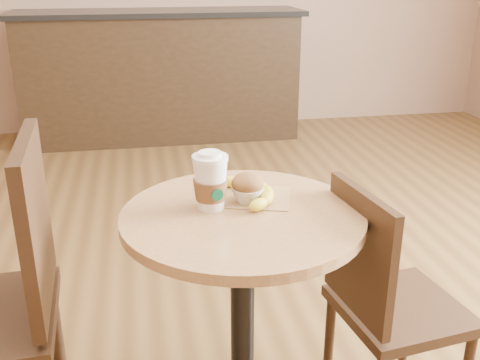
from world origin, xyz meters
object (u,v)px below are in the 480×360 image
at_px(banana, 251,192).
at_px(coffee_cup, 210,183).
at_px(cafe_table, 242,284).
at_px(chair_right, 385,300).
at_px(muffin, 248,188).

bearing_deg(banana, coffee_cup, -168.61).
relative_size(cafe_table, chair_right, 0.93).
xyz_separation_m(chair_right, coffee_cup, (-0.51, 0.09, 0.38)).
bearing_deg(cafe_table, chair_right, -5.79).
bearing_deg(banana, chair_right, -28.56).
relative_size(coffee_cup, muffin, 1.75).
relative_size(muffin, banana, 0.38).
relative_size(chair_right, muffin, 8.58).
height_order(chair_right, muffin, muffin).
xyz_separation_m(cafe_table, chair_right, (0.43, -0.04, -0.08)).
bearing_deg(muffin, coffee_cup, -167.40).
height_order(cafe_table, coffee_cup, coffee_cup).
distance_m(chair_right, muffin, 0.54).
bearing_deg(chair_right, cafe_table, 75.73).
xyz_separation_m(chair_right, muffin, (-0.40, 0.11, 0.35)).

